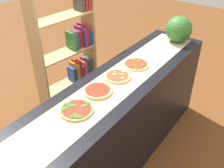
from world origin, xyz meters
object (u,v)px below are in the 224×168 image
(pizza_plain_1, at_px, (98,91))
(watermelon, at_px, (179,29))
(pizza_mushroom_2, at_px, (117,76))
(pizza_spinach_3, at_px, (136,64))
(bookshelf, at_px, (73,55))
(pizza_spinach_0, at_px, (76,110))

(pizza_plain_1, distance_m, watermelon, 1.30)
(pizza_mushroom_2, relative_size, pizza_spinach_3, 0.97)
(pizza_mushroom_2, relative_size, bookshelf, 0.14)
(pizza_spinach_0, relative_size, pizza_plain_1, 1.06)
(pizza_spinach_0, relative_size, bookshelf, 0.15)
(watermelon, relative_size, bookshelf, 0.17)
(pizza_spinach_0, xyz_separation_m, pizza_mushroom_2, (0.55, 0.03, -0.00))
(pizza_spinach_0, height_order, pizza_plain_1, same)
(pizza_mushroom_2, bearing_deg, pizza_spinach_3, -3.71)
(pizza_spinach_3, bearing_deg, watermelon, -6.34)
(pizza_plain_1, bearing_deg, pizza_spinach_0, -174.59)
(pizza_plain_1, bearing_deg, pizza_spinach_3, -1.84)
(pizza_plain_1, relative_size, watermelon, 0.82)
(bookshelf, bearing_deg, watermelon, -54.87)
(pizza_plain_1, xyz_separation_m, pizza_spinach_3, (0.55, -0.02, -0.00))
(pizza_mushroom_2, height_order, pizza_spinach_3, pizza_mushroom_2)
(pizza_spinach_0, height_order, watermelon, watermelon)
(bookshelf, bearing_deg, pizza_plain_1, -124.84)
(pizza_plain_1, bearing_deg, watermelon, -4.43)
(pizza_mushroom_2, xyz_separation_m, bookshelf, (0.33, 0.87, -0.19))
(pizza_spinach_3, height_order, watermelon, watermelon)
(pizza_spinach_0, relative_size, pizza_mushroom_2, 1.06)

